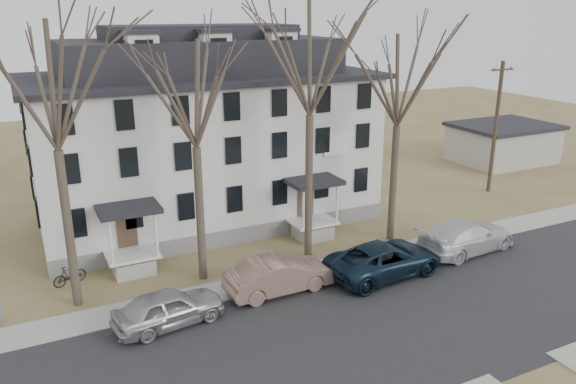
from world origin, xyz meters
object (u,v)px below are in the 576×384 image
car_white (466,237)px  bicycle_right (70,276)px  boarding_house (204,137)px  tree_mid_right (400,74)px  tree_center (310,49)px  car_tan (279,276)px  car_navy (384,260)px  tree_mid_left (193,86)px  tree_far_left (48,76)px  utility_pole_far (496,126)px  car_silver (169,308)px  bicycle_left (141,266)px

car_white → bicycle_right: size_ratio=3.63×
boarding_house → tree_mid_right: bearing=-43.8°
boarding_house → tree_center: tree_center is taller
car_tan → car_navy: (5.50, -0.77, -0.00)m
tree_mid_left → bicycle_right: size_ratio=7.58×
tree_far_left → tree_mid_right: bearing=0.0°
tree_center → car_tan: tree_center is taller
tree_mid_left → bicycle_right: tree_mid_left is taller
car_white → utility_pole_far: bearing=-56.6°
bicycle_right → boarding_house: bearing=-76.0°
tree_mid_right → car_white: bearing=-51.7°
tree_mid_left → utility_pole_far: tree_mid_left is taller
boarding_house → bicycle_right: size_ratio=12.38×
tree_far_left → car_silver: bearing=-47.6°
boarding_house → car_white: (11.16, -11.52, -4.49)m
tree_far_left → bicycle_left: bearing=28.8°
tree_far_left → car_navy: size_ratio=2.21×
car_white → tree_far_left: bearing=74.9°
tree_mid_left → car_tan: (2.81, -3.03, -8.74)m
utility_pole_far → car_white: size_ratio=1.56×
car_silver → boarding_house: bearing=-33.7°
tree_center → bicycle_left: size_ratio=9.06×
tree_mid_right → car_tan: size_ratio=2.44×
car_silver → car_white: (16.84, 0.26, 0.08)m
car_navy → car_white: (5.84, 0.43, 0.02)m
tree_center → bicycle_right: bearing=169.9°
bicycle_left → tree_mid_right: bearing=-110.4°
tree_mid_right → car_navy: (-3.19, -3.80, -8.74)m
utility_pole_far → car_tan: (-20.69, -7.23, -4.04)m
car_navy → bicycle_left: size_ratio=3.82×
utility_pole_far → tree_center: bearing=-166.5°
car_silver → car_tan: car_tan is taller
car_silver → bicycle_left: car_silver is taller
utility_pole_far → car_tan: size_ratio=1.82×
boarding_house → car_white: 16.66m
tree_center → car_tan: bearing=-136.4°
tree_center → utility_pole_far: 19.03m
car_navy → tree_mid_right: bearing=-44.4°
boarding_house → utility_pole_far: bearing=-10.9°
tree_center → car_white: tree_center is taller
boarding_house → bicycle_right: 11.93m
bicycle_left → bicycle_right: bearing=71.3°
boarding_house → tree_mid_right: tree_mid_right is taller
tree_mid_left → bicycle_left: size_ratio=7.85×
tree_mid_left → tree_far_left: bearing=180.0°
tree_mid_left → car_white: (14.16, -3.37, -8.72)m
car_white → boarding_house: bearing=38.5°
boarding_house → tree_far_left: size_ratio=1.52×
car_tan → tree_mid_left: bearing=41.5°
car_silver → car_navy: size_ratio=0.77×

